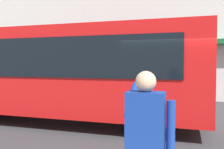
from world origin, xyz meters
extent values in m
plane|color=#38383A|center=(0.00, 0.00, 0.00)|extent=(60.00, 60.00, 0.00)
cube|color=red|center=(3.52, -0.15, 1.70)|extent=(9.00, 2.50, 2.60)
cube|color=black|center=(3.52, 1.11, 2.10)|extent=(7.60, 0.06, 1.10)
cylinder|color=black|center=(6.52, -1.25, 0.50)|extent=(1.00, 0.28, 1.00)
cylinder|color=black|center=(0.52, -1.25, 0.50)|extent=(1.00, 0.28, 1.00)
cylinder|color=black|center=(0.52, 0.95, 0.50)|extent=(1.00, 0.28, 1.00)
cube|color=navy|center=(0.05, 4.46, 1.30)|extent=(0.40, 0.24, 0.66)
sphere|color=#D8A884|center=(0.05, 4.46, 1.74)|extent=(0.22, 0.22, 0.22)
cylinder|color=navy|center=(-0.21, 4.46, 1.26)|extent=(0.09, 0.09, 0.58)
cylinder|color=navy|center=(0.23, 4.30, 1.52)|extent=(0.09, 0.48, 0.37)
cube|color=black|center=(0.15, 4.16, 1.72)|extent=(0.07, 0.01, 0.14)
camera|label=1|loc=(-0.36, 7.00, 1.93)|focal=39.17mm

